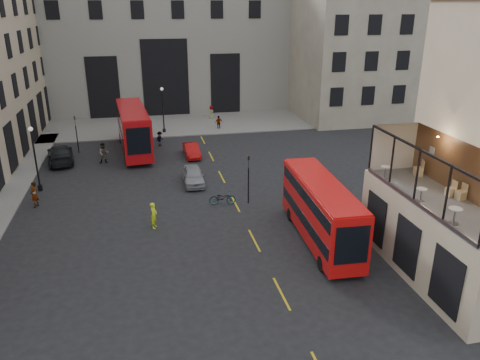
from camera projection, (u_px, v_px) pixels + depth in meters
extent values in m
plane|color=black|center=(317.00, 289.00, 24.98)|extent=(140.00, 140.00, 0.00)
cube|color=black|center=(406.00, 246.00, 25.25)|extent=(0.08, 9.20, 3.00)
cube|color=brown|center=(468.00, 172.00, 24.40)|extent=(0.04, 10.00, 2.90)
cube|color=beige|center=(394.00, 147.00, 28.68)|extent=(3.00, 0.04, 2.90)
cube|color=black|center=(448.00, 147.00, 23.60)|extent=(3.00, 10.00, 0.04)
cube|color=slate|center=(413.00, 200.00, 24.29)|extent=(0.12, 10.00, 0.18)
cube|color=black|center=(421.00, 150.00, 23.32)|extent=(0.12, 10.00, 0.10)
cube|color=beige|center=(432.00, 151.00, 27.26)|extent=(0.04, 0.45, 0.55)
cylinder|color=#FFD899|center=(438.00, 137.00, 25.60)|extent=(0.12, 0.12, 0.05)
cube|color=#BFAD8F|center=(432.00, 239.00, 25.46)|extent=(3.00, 11.00, 4.50)
cube|color=slate|center=(439.00, 201.00, 24.64)|extent=(3.00, 10.00, 0.10)
cube|color=gray|center=(162.00, 44.00, 64.66)|extent=(34.00, 10.00, 18.00)
cube|color=black|center=(166.00, 78.00, 61.47)|extent=(6.00, 0.12, 10.00)
cube|color=black|center=(104.00, 88.00, 60.25)|extent=(4.00, 0.12, 8.00)
cube|color=black|center=(225.00, 84.00, 63.40)|extent=(4.00, 0.12, 8.00)
cube|color=#ACA38B|center=(355.00, 38.00, 61.92)|extent=(16.00, 18.00, 20.00)
cube|color=slate|center=(162.00, 124.00, 58.50)|extent=(40.00, 12.00, 0.12)
cylinder|color=black|center=(248.00, 186.00, 35.25)|extent=(0.10, 0.10, 2.80)
imported|color=black|center=(249.00, 162.00, 34.58)|extent=(0.16, 0.20, 1.00)
cylinder|color=black|center=(77.00, 140.00, 47.11)|extent=(0.10, 0.10, 2.80)
imported|color=black|center=(75.00, 121.00, 46.44)|extent=(0.16, 0.20, 1.00)
cylinder|color=black|center=(36.00, 161.00, 37.19)|extent=(0.14, 0.14, 5.00)
cylinder|color=black|center=(40.00, 188.00, 37.99)|extent=(0.36, 0.36, 0.50)
sphere|color=silver|center=(30.00, 129.00, 36.25)|extent=(0.36, 0.36, 0.36)
cylinder|color=black|center=(163.00, 112.00, 53.98)|extent=(0.14, 0.14, 5.00)
cylinder|color=black|center=(164.00, 131.00, 54.78)|extent=(0.36, 0.36, 0.50)
sphere|color=silver|center=(162.00, 89.00, 53.04)|extent=(0.36, 0.36, 0.36)
cube|color=red|center=(321.00, 210.00, 29.32)|extent=(2.73, 10.10, 3.55)
cube|color=black|center=(320.00, 217.00, 29.49)|extent=(2.74, 9.55, 0.73)
cube|color=black|center=(322.00, 194.00, 28.93)|extent=(2.74, 9.55, 0.73)
cube|color=red|center=(323.00, 184.00, 28.68)|extent=(2.63, 9.89, 0.11)
cylinder|color=black|center=(290.00, 214.00, 32.71)|extent=(0.30, 0.92, 0.91)
cylinder|color=black|center=(318.00, 212.00, 33.02)|extent=(0.30, 0.92, 0.91)
cylinder|color=black|center=(322.00, 264.00, 26.53)|extent=(0.30, 0.92, 0.91)
cylinder|color=black|center=(356.00, 261.00, 26.84)|extent=(0.30, 0.92, 0.91)
cube|color=#AC0C10|center=(133.00, 129.00, 47.19)|extent=(3.50, 11.48, 4.01)
cube|color=black|center=(134.00, 134.00, 47.39)|extent=(3.48, 10.87, 0.82)
cube|color=black|center=(132.00, 117.00, 46.75)|extent=(3.48, 10.87, 0.82)
cube|color=#AC0C10|center=(132.00, 109.00, 46.47)|extent=(3.37, 11.25, 0.12)
cylinder|color=black|center=(121.00, 138.00, 50.79)|extent=(0.37, 1.05, 1.03)
cylinder|color=black|center=(143.00, 137.00, 51.42)|extent=(0.37, 1.05, 1.03)
cylinder|color=black|center=(126.00, 159.00, 44.01)|extent=(0.37, 1.05, 1.03)
cylinder|color=black|center=(151.00, 157.00, 44.64)|extent=(0.37, 1.05, 1.03)
imported|color=#929399|center=(193.00, 176.00, 39.28)|extent=(1.79, 4.22, 1.42)
imported|color=#B30B0B|center=(192.00, 150.00, 46.26)|extent=(1.51, 3.94, 1.28)
imported|color=black|center=(60.00, 154.00, 44.58)|extent=(3.15, 5.92, 1.63)
imported|color=gray|center=(222.00, 198.00, 35.30)|extent=(2.04, 0.91, 1.04)
imported|color=#DFFF1A|center=(154.00, 215.00, 31.49)|extent=(0.61, 0.76, 1.83)
imported|color=gray|center=(104.00, 153.00, 44.27)|extent=(0.97, 0.77, 1.97)
imported|color=gray|center=(160.00, 139.00, 49.62)|extent=(1.13, 1.13, 1.57)
imported|color=gray|center=(219.00, 123.00, 56.07)|extent=(1.05, 0.60, 1.68)
imported|color=gray|center=(211.00, 112.00, 61.11)|extent=(0.74, 0.96, 1.76)
imported|color=gray|center=(34.00, 195.00, 34.71)|extent=(0.69, 0.83, 1.96)
cylinder|color=silver|center=(456.00, 209.00, 21.72)|extent=(0.63, 0.63, 0.04)
cylinder|color=slate|center=(454.00, 216.00, 21.85)|extent=(0.08, 0.08, 0.73)
cylinder|color=slate|center=(453.00, 223.00, 21.98)|extent=(0.46, 0.46, 0.03)
cylinder|color=silver|center=(422.00, 189.00, 24.32)|extent=(0.54, 0.54, 0.04)
cylinder|color=slate|center=(421.00, 195.00, 24.44)|extent=(0.07, 0.07, 0.63)
cylinder|color=slate|center=(420.00, 200.00, 24.55)|extent=(0.40, 0.40, 0.03)
cylinder|color=beige|center=(386.00, 167.00, 27.51)|extent=(0.57, 0.57, 0.04)
cylinder|color=slate|center=(385.00, 172.00, 27.63)|extent=(0.08, 0.08, 0.66)
cylinder|color=slate|center=(385.00, 177.00, 27.75)|extent=(0.41, 0.41, 0.03)
cube|color=#D8B07D|center=(450.00, 192.00, 25.07)|extent=(0.44, 0.44, 0.45)
cube|color=#D8B07D|center=(455.00, 184.00, 24.96)|extent=(0.06, 0.43, 0.40)
cube|color=tan|center=(461.00, 195.00, 24.63)|extent=(0.48, 0.48, 0.46)
cube|color=tan|center=(465.00, 187.00, 24.53)|extent=(0.09, 0.43, 0.41)
cube|color=tan|center=(418.00, 171.00, 28.06)|extent=(0.57, 0.57, 0.50)
cube|color=tan|center=(423.00, 164.00, 27.88)|extent=(0.16, 0.46, 0.45)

